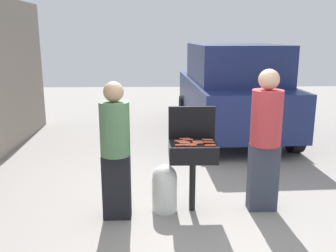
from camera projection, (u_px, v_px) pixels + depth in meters
name	position (u px, v px, depth m)	size (l,w,h in m)	color
ground_plane	(192.00, 214.00, 4.76)	(24.00, 24.00, 0.00)	gray
bbq_grill	(193.00, 154.00, 4.69)	(0.60, 0.44, 0.90)	black
grill_lid_open	(192.00, 122.00, 4.82)	(0.60, 0.05, 0.42)	black
hot_dog_0	(185.00, 143.00, 4.60)	(0.03, 0.03, 0.13)	#B74C33
hot_dog_1	(191.00, 145.00, 4.51)	(0.03, 0.03, 0.13)	#C6593D
hot_dog_2	(188.00, 140.00, 4.74)	(0.03, 0.03, 0.13)	#AD4228
hot_dog_3	(197.00, 142.00, 4.66)	(0.03, 0.03, 0.13)	#B74C33
hot_dog_4	(185.00, 139.00, 4.79)	(0.03, 0.03, 0.13)	#AD4228
hot_dog_5	(198.00, 143.00, 4.63)	(0.03, 0.03, 0.13)	#B74C33
hot_dog_6	(184.00, 142.00, 4.63)	(0.03, 0.03, 0.13)	#C6593D
hot_dog_7	(210.00, 146.00, 4.50)	(0.03, 0.03, 0.13)	#AD4228
hot_dog_8	(180.00, 141.00, 4.69)	(0.03, 0.03, 0.13)	#B74C33
hot_dog_9	(208.00, 140.00, 4.74)	(0.03, 0.03, 0.13)	#B74C33
hot_dog_10	(198.00, 143.00, 4.60)	(0.03, 0.03, 0.13)	#AD4228
hot_dog_11	(180.00, 145.00, 4.52)	(0.03, 0.03, 0.13)	#C6593D
hot_dog_12	(209.00, 142.00, 4.63)	(0.03, 0.03, 0.13)	#AD4228
hot_dog_13	(192.00, 144.00, 4.56)	(0.03, 0.03, 0.13)	#AD4228
hot_dog_14	(182.00, 142.00, 4.65)	(0.03, 0.03, 0.13)	#AD4228
propane_tank	(165.00, 187.00, 4.78)	(0.32, 0.32, 0.62)	silver
person_left	(115.00, 146.00, 4.45)	(0.36, 0.36, 1.69)	black
person_right	(265.00, 136.00, 4.66)	(0.38, 0.38, 1.82)	#333847
parked_minivan	(232.00, 89.00, 8.41)	(2.18, 4.48, 2.02)	navy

